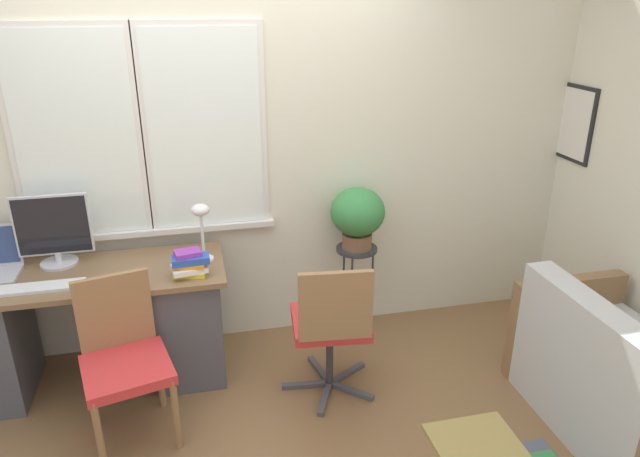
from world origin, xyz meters
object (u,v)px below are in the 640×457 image
Objects in this scene: plant_stand at (356,258)px; desk_chair_wooden at (124,356)px; monitor at (54,231)px; keyboard at (42,287)px; office_chair_swivel at (332,324)px; book_stack at (190,264)px; couch_loveseat at (619,383)px; mouse at (96,283)px; potted_plant at (358,215)px; folding_stool at (475,449)px; desk_lamp at (201,219)px.

desk_chair_wooden is at bearing -155.76° from plant_stand.
monitor reaches higher than keyboard.
book_stack is at bearing -13.79° from office_chair_swivel.
couch_loveseat reaches higher than keyboard.
plant_stand is (1.59, 0.33, -0.17)m from mouse.
book_stack reaches higher than plant_stand.
book_stack is at bearing -163.36° from potted_plant.
book_stack is 0.25× the size of office_chair_swivel.
monitor reaches higher than plant_stand.
couch_loveseat reaches higher than plant_stand.
book_stack is 1.77m from folding_stool.
folding_stool is at bearing -86.98° from plant_stand.
folding_stool is (1.08, -1.44, -0.63)m from desk_lamp.
desk_lamp reaches higher than keyboard.
folding_stool is at bearing 119.18° from office_chair_swivel.
couch_loveseat is at bearing -18.55° from mouse.
monitor is at bearing 170.85° from desk_lamp.
desk_lamp is (0.59, 0.20, 0.24)m from mouse.
plant_stand is at bearing 41.74° from couch_loveseat.
monitor is 1.92× the size of book_stack.
potted_plant is at bearing 7.45° from desk_lamp.
desk_chair_wooden reaches higher than mouse.
keyboard is 2.36m from folding_stool.
potted_plant reaches higher than mouse.
keyboard is 0.50× the size of desk_chair_wooden.
couch_loveseat is (2.10, -1.11, -0.70)m from desk_lamp.
office_chair_swivel is 0.69m from plant_stand.
folding_stool is at bearing -36.56° from mouse.
folding_stool is at bearing 108.28° from couch_loveseat.
office_chair_swivel is at bearing 112.76° from folding_stool.
monitor reaches higher than mouse.
monitor is 6.78× the size of mouse.
mouse is at bearing -168.19° from plant_stand.
desk_chair_wooden is 2.13× the size of folding_stool.
couch_loveseat is at bearing -26.59° from desk_chair_wooden.
desk_chair_wooden is (-0.37, -0.33, -0.34)m from book_stack.
book_stack is 0.60m from desk_chair_wooden.
book_stack is 0.34× the size of plant_stand.
desk_lamp is at bearing 35.23° from desk_chair_wooden.
plant_stand is at bearing -0.15° from monitor.
keyboard is at bearing -96.54° from monitor.
couch_loveseat is (2.94, -1.24, -0.66)m from monitor.
book_stack is (0.51, 0.01, 0.05)m from mouse.
keyboard is 1.24× the size of desk_lamp.
desk_lamp is 0.41× the size of desk_chair_wooden.
plant_stand is at bearing 16.64° from book_stack.
keyboard is 1.60m from office_chair_swivel.
monitor is 0.98× the size of keyboard.
potted_plant reaches higher than plant_stand.
monitor is 0.65× the size of plant_stand.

